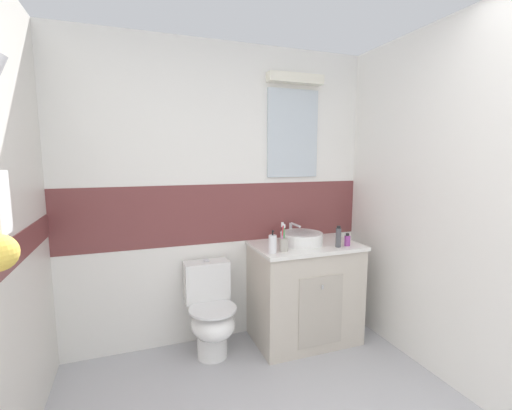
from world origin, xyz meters
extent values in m
cube|color=white|center=(0.00, 2.45, 0.42)|extent=(3.20, 0.10, 0.85)
cube|color=brown|center=(0.00, 2.45, 1.10)|extent=(3.20, 0.10, 0.50)
cube|color=white|center=(0.00, 2.45, 1.93)|extent=(3.20, 0.10, 1.15)
cube|color=silver|center=(0.64, 2.39, 1.78)|extent=(0.48, 0.02, 0.76)
cube|color=white|center=(0.64, 2.35, 2.24)|extent=(0.50, 0.10, 0.08)
cube|color=white|center=(1.35, 1.20, 1.25)|extent=(0.10, 3.48, 2.50)
cube|color=beige|center=(0.64, 2.12, 0.41)|extent=(0.86, 0.56, 0.82)
cube|color=white|center=(0.64, 2.11, 0.83)|extent=(0.88, 0.58, 0.03)
cube|color=#B6AD9F|center=(0.64, 1.84, 0.37)|extent=(0.39, 0.01, 0.57)
cylinder|color=silver|center=(0.64, 1.82, 0.57)|extent=(0.02, 0.02, 0.03)
cylinder|color=white|center=(0.61, 2.13, 0.90)|extent=(0.36, 0.36, 0.10)
cylinder|color=#B3B3B8|center=(0.61, 2.13, 0.94)|extent=(0.29, 0.29, 0.01)
cylinder|color=silver|center=(0.61, 2.34, 0.92)|extent=(0.03, 0.03, 0.14)
cylinder|color=silver|center=(0.61, 2.24, 0.99)|extent=(0.02, 0.16, 0.02)
cylinder|color=white|center=(-0.17, 2.12, 0.09)|extent=(0.24, 0.24, 0.18)
ellipsoid|color=white|center=(-0.17, 2.08, 0.29)|extent=(0.34, 0.42, 0.22)
cylinder|color=white|center=(-0.17, 2.08, 0.41)|extent=(0.37, 0.37, 0.02)
cube|color=white|center=(-0.17, 2.29, 0.56)|extent=(0.36, 0.17, 0.33)
cylinder|color=silver|center=(-0.17, 2.29, 0.74)|extent=(0.04, 0.04, 0.02)
cylinder|color=#B2ADA3|center=(0.37, 1.97, 0.90)|extent=(0.07, 0.07, 0.10)
cylinder|color=#D872BF|center=(0.36, 1.98, 0.97)|extent=(0.04, 0.03, 0.18)
cube|color=white|center=(0.36, 1.98, 1.06)|extent=(0.02, 0.02, 0.03)
cylinder|color=#D83F4C|center=(0.36, 1.98, 0.97)|extent=(0.01, 0.03, 0.17)
cube|color=white|center=(0.36, 1.98, 1.05)|extent=(0.01, 0.02, 0.03)
cylinder|color=#3FB259|center=(0.38, 1.98, 0.96)|extent=(0.02, 0.02, 0.17)
cube|color=white|center=(0.38, 1.98, 1.05)|extent=(0.01, 0.02, 0.03)
cylinder|color=white|center=(0.27, 1.95, 0.92)|extent=(0.06, 0.06, 0.14)
cylinder|color=#262626|center=(0.27, 1.95, 1.01)|extent=(0.01, 0.01, 0.04)
cylinder|color=#262626|center=(0.27, 1.94, 1.02)|extent=(0.01, 0.02, 0.01)
cube|color=#993F99|center=(0.93, 1.93, 0.89)|extent=(0.04, 0.03, 0.09)
cylinder|color=black|center=(0.93, 1.93, 0.95)|extent=(0.03, 0.03, 0.02)
cylinder|color=#4C4C51|center=(0.84, 1.93, 0.93)|extent=(0.04, 0.04, 0.15)
cylinder|color=black|center=(0.84, 1.93, 1.01)|extent=(0.03, 0.03, 0.02)
camera|label=1|loc=(-0.71, -0.40, 1.57)|focal=24.11mm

